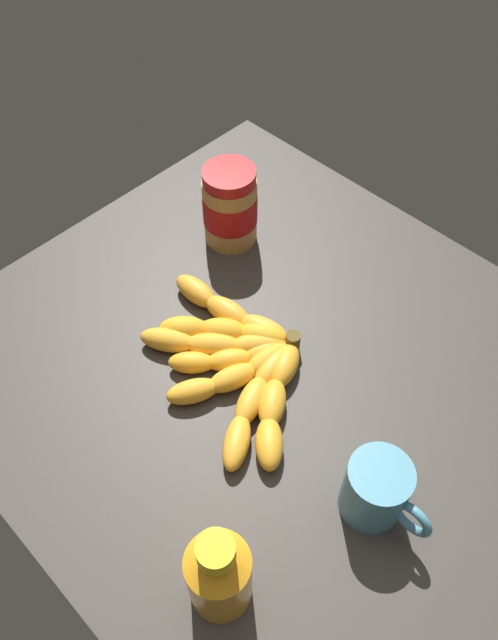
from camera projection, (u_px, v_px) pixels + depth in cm
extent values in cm
cube|color=#38332D|center=(268.00, 370.00, 84.28)|extent=(80.45, 73.64, 4.79)
ellipsoid|color=gold|center=(263.00, 330.00, 83.40)|extent=(8.04, 5.21, 3.33)
ellipsoid|color=gold|center=(227.00, 311.00, 85.31)|extent=(7.84, 4.42, 3.33)
ellipsoid|color=gold|center=(196.00, 291.00, 87.57)|extent=(7.52, 3.57, 3.33)
ellipsoid|color=orange|center=(262.00, 336.00, 82.59)|extent=(7.64, 6.55, 3.54)
ellipsoid|color=orange|center=(223.00, 331.00, 83.16)|extent=(7.53, 6.95, 3.54)
ellipsoid|color=orange|center=(184.00, 329.00, 83.35)|extent=(7.33, 7.27, 3.54)
ellipsoid|color=gold|center=(259.00, 345.00, 81.94)|extent=(7.55, 7.94, 3.24)
ellipsoid|color=gold|center=(213.00, 345.00, 81.92)|extent=(7.97, 7.51, 3.24)
ellipsoid|color=gold|center=(168.00, 340.00, 82.39)|extent=(8.24, 6.95, 3.24)
ellipsoid|color=orange|center=(265.00, 352.00, 81.40)|extent=(5.31, 6.89, 2.95)
ellipsoid|color=orange|center=(229.00, 360.00, 80.61)|extent=(6.03, 6.78, 2.95)
ellipsoid|color=orange|center=(192.00, 363.00, 80.37)|extent=(6.54, 6.43, 2.95)
ellipsoid|color=gold|center=(268.00, 359.00, 80.60)|extent=(4.04, 7.25, 3.13)
ellipsoid|color=gold|center=(233.00, 378.00, 78.83)|extent=(5.17, 7.52, 3.13)
ellipsoid|color=gold|center=(193.00, 391.00, 77.61)|extent=(6.11, 7.53, 3.13)
ellipsoid|color=gold|center=(274.00, 366.00, 79.94)|extent=(4.26, 7.94, 3.16)
ellipsoid|color=gold|center=(251.00, 401.00, 76.78)|extent=(5.65, 8.18, 3.16)
ellipsoid|color=gold|center=(237.00, 442.00, 73.31)|extent=(6.79, 8.05, 3.16)
ellipsoid|color=gold|center=(283.00, 367.00, 79.64)|extent=(5.92, 7.74, 3.40)
ellipsoid|color=gold|center=(272.00, 403.00, 76.41)|extent=(6.72, 7.67, 3.40)
ellipsoid|color=gold|center=(269.00, 444.00, 73.06)|extent=(7.31, 7.35, 3.40)
cylinder|color=brown|center=(293.00, 342.00, 81.99)|extent=(2.00, 2.00, 3.00)
cylinder|color=#BF8442|center=(230.00, 210.00, 92.15)|extent=(8.15, 8.15, 11.08)
cylinder|color=#B71414|center=(230.00, 208.00, 91.71)|extent=(8.31, 8.31, 4.99)
cylinder|color=#B71414|center=(229.00, 177.00, 87.00)|extent=(7.85, 7.85, 1.88)
cylinder|color=orange|center=(219.00, 578.00, 60.57)|extent=(6.54, 6.54, 10.22)
cone|color=orange|center=(217.00, 559.00, 55.65)|extent=(6.54, 6.54, 2.15)
cylinder|color=yellow|center=(216.00, 552.00, 53.80)|extent=(3.63, 3.63, 2.50)
cylinder|color=teal|center=(375.00, 489.00, 66.80)|extent=(7.18, 7.18, 8.84)
torus|color=teal|center=(412.00, 518.00, 64.40)|extent=(4.90, 1.05, 4.89)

